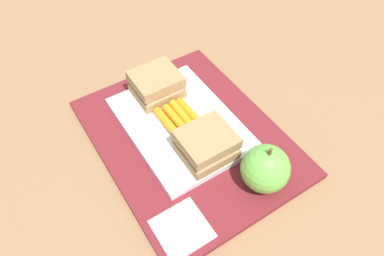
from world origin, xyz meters
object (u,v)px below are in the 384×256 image
at_px(carrot_sticks_bundle, 180,118).
at_px(sandwich_half_right, 206,144).
at_px(food_tray, 180,123).
at_px(paper_napkin, 182,229).
at_px(sandwich_half_left, 156,84).
at_px(apple, 265,169).

bearing_deg(carrot_sticks_bundle, sandwich_half_right, 0.04).
distance_m(food_tray, carrot_sticks_bundle, 0.01).
bearing_deg(paper_napkin, sandwich_half_left, 158.27).
height_order(sandwich_half_left, carrot_sticks_bundle, sandwich_half_left).
bearing_deg(sandwich_half_right, food_tray, 180.00).
xyz_separation_m(food_tray, sandwich_half_right, (0.08, 0.00, 0.03)).
height_order(food_tray, sandwich_half_right, sandwich_half_right).
height_order(carrot_sticks_bundle, apple, apple).
bearing_deg(food_tray, apple, 16.00).
distance_m(sandwich_half_left, carrot_sticks_bundle, 0.08).
relative_size(food_tray, paper_napkin, 3.29).
bearing_deg(carrot_sticks_bundle, apple, 16.00).
bearing_deg(food_tray, sandwich_half_right, 0.00).
xyz_separation_m(sandwich_half_left, carrot_sticks_bundle, (0.08, -0.00, -0.01)).
bearing_deg(paper_napkin, apple, 89.83).
bearing_deg(apple, sandwich_half_left, -169.08).
distance_m(food_tray, sandwich_half_right, 0.08).
distance_m(carrot_sticks_bundle, paper_napkin, 0.19).
height_order(sandwich_half_left, paper_napkin, sandwich_half_left).
xyz_separation_m(carrot_sticks_bundle, apple, (0.16, 0.05, 0.02)).
relative_size(carrot_sticks_bundle, paper_napkin, 1.12).
bearing_deg(apple, carrot_sticks_bundle, -164.00).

